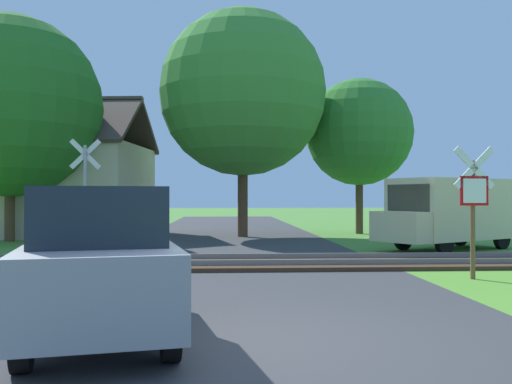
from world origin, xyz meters
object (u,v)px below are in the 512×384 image
(house, at_px, (60,187))
(mail_truck, at_px, (449,211))
(tree_left, at_px, (10,106))
(tree_right, at_px, (359,132))
(parked_car, at_px, (100,261))
(stop_sign_near, at_px, (473,201))
(tree_center, at_px, (243,93))
(crossing_sign_far, at_px, (85,188))

(house, distance_m, mail_truck, 16.18)
(tree_left, bearing_deg, tree_right, 14.29)
(tree_left, bearing_deg, mail_truck, -15.81)
(tree_left, height_order, parked_car, tree_left)
(mail_truck, bearing_deg, house, 31.15)
(stop_sign_near, relative_size, parked_car, 0.64)
(stop_sign_near, distance_m, parked_car, 7.86)
(tree_center, distance_m, parked_car, 17.87)
(stop_sign_near, relative_size, house, 0.34)
(house, relative_size, tree_right, 1.13)
(tree_right, height_order, mail_truck, tree_right)
(crossing_sign_far, height_order, mail_truck, crossing_sign_far)
(tree_center, relative_size, mail_truck, 1.85)
(crossing_sign_far, relative_size, tree_center, 0.35)
(house, relative_size, tree_center, 0.83)
(tree_right, bearing_deg, house, -178.72)
(crossing_sign_far, xyz_separation_m, tree_left, (-4.13, 5.56, 3.17))
(stop_sign_near, xyz_separation_m, tree_left, (-13.10, 10.66, 3.51))
(stop_sign_near, distance_m, tree_right, 14.64)
(tree_right, height_order, tree_left, tree_left)
(stop_sign_near, distance_m, tree_left, 17.26)
(stop_sign_near, height_order, parked_car, stop_sign_near)
(mail_truck, distance_m, parked_car, 13.72)
(stop_sign_near, height_order, tree_center, tree_center)
(crossing_sign_far, xyz_separation_m, house, (-3.19, 8.87, 0.19))
(house, distance_m, tree_left, 4.56)
(crossing_sign_far, xyz_separation_m, parked_car, (2.44, -9.41, -1.03))
(tree_right, height_order, parked_car, tree_right)
(tree_center, bearing_deg, tree_right, 16.89)
(tree_left, bearing_deg, stop_sign_near, -39.14)
(crossing_sign_far, distance_m, house, 9.43)
(stop_sign_near, xyz_separation_m, crossing_sign_far, (-8.98, 5.11, 0.34))
(tree_center, distance_m, tree_left, 9.12)
(tree_left, bearing_deg, house, 74.32)
(parked_car, bearing_deg, tree_center, 70.79)
(house, height_order, tree_right, tree_right)
(tree_left, xyz_separation_m, mail_truck, (15.18, -4.30, -3.85))
(stop_sign_near, relative_size, tree_right, 0.38)
(crossing_sign_far, bearing_deg, stop_sign_near, -36.90)
(stop_sign_near, xyz_separation_m, house, (-12.17, 13.98, 0.52))
(crossing_sign_far, bearing_deg, tree_left, 119.33)
(mail_truck, bearing_deg, tree_right, -23.68)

